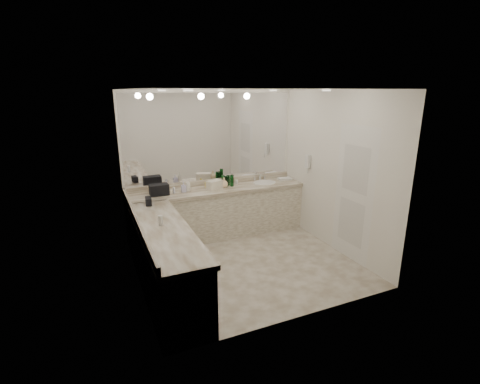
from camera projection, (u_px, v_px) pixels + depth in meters
name	position (u px, v px, depth m)	size (l,w,h in m)	color
floor	(245.00, 262.00, 5.43)	(3.20, 3.20, 0.00)	beige
ceiling	(246.00, 89.00, 4.70)	(3.20, 3.20, 0.00)	white
wall_back	(212.00, 163.00, 6.39)	(3.20, 0.02, 2.60)	white
wall_left	(132.00, 195.00, 4.45)	(0.02, 3.00, 2.60)	white
wall_right	(334.00, 172.00, 5.69)	(0.02, 3.00, 2.60)	white
vanity_back_base	(218.00, 213.00, 6.37)	(3.20, 0.60, 0.84)	silver
vanity_back_top	(218.00, 190.00, 6.23)	(3.20, 0.64, 0.06)	beige
vanity_left_base	(165.00, 262.00, 4.55)	(0.60, 2.40, 0.84)	silver
vanity_left_top	(164.00, 230.00, 4.43)	(0.64, 2.42, 0.06)	beige
backsplash_back	(212.00, 182.00, 6.47)	(3.20, 0.04, 0.10)	beige
backsplash_left	(136.00, 220.00, 4.55)	(0.04, 3.00, 0.10)	beige
mirror_back	(211.00, 137.00, 6.24)	(3.12, 0.01, 1.55)	white
mirror_left	(130.00, 158.00, 4.32)	(0.01, 2.92, 1.55)	white
sink	(265.00, 183.00, 6.60)	(0.44, 0.44, 0.03)	white
faucet	(260.00, 177.00, 6.77)	(0.24, 0.16, 0.14)	silver
wall_phone	(308.00, 162.00, 6.27)	(0.06, 0.10, 0.24)	white
door	(353.00, 195.00, 5.31)	(0.02, 0.82, 2.10)	white
black_toiletry_bag	(159.00, 190.00, 5.78)	(0.31, 0.19, 0.18)	black
black_bag_spill	(148.00, 201.00, 5.31)	(0.09, 0.20, 0.11)	black
cream_cosmetic_case	(215.00, 185.00, 6.16)	(0.27, 0.17, 0.16)	beige
hand_towel	(285.00, 179.00, 6.81)	(0.25, 0.17, 0.04)	white
lotion_left	(161.00, 221.00, 4.49)	(0.06, 0.06, 0.13)	white
soap_bottle_a	(188.00, 185.00, 6.00)	(0.08, 0.08, 0.22)	white
soap_bottle_b	(184.00, 187.00, 5.97)	(0.08, 0.08, 0.17)	silver
soap_bottle_c	(224.00, 183.00, 6.25)	(0.14, 0.14, 0.18)	#FFD7A0
green_bottle_0	(223.00, 180.00, 6.41)	(0.06, 0.06, 0.19)	#0B5317
green_bottle_1	(232.00, 180.00, 6.33)	(0.06, 0.06, 0.21)	#0B5317
green_bottle_2	(225.00, 181.00, 6.36)	(0.07, 0.07, 0.18)	#0B5317
green_bottle_3	(227.00, 181.00, 6.37)	(0.06, 0.06, 0.18)	#0B5317
green_bottle_4	(228.00, 180.00, 6.41)	(0.07, 0.07, 0.19)	#0B5317
amenity_bottle_0	(206.00, 185.00, 6.28)	(0.04, 0.04, 0.09)	#F2D84C
amenity_bottle_1	(174.00, 190.00, 5.90)	(0.04, 0.04, 0.10)	silver
amenity_bottle_2	(159.00, 192.00, 5.88)	(0.05, 0.05, 0.08)	#3F3F4C
amenity_bottle_3	(237.00, 182.00, 6.49)	(0.05, 0.05, 0.08)	white
amenity_bottle_4	(161.00, 190.00, 5.96)	(0.06, 0.06, 0.08)	white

